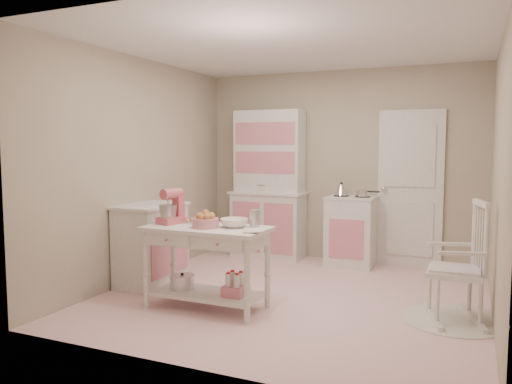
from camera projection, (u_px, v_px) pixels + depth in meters
room_shell at (294, 139)px, 5.09m from camera, size 3.84×3.84×2.62m
door at (410, 189)px, 6.47m from camera, size 0.82×0.05×2.04m
hutch at (268, 184)px, 7.04m from camera, size 1.06×0.50×2.08m
stove at (351, 231)px, 6.57m from camera, size 0.62×0.57×0.92m
base_cabinet at (151, 245)px, 5.66m from camera, size 0.54×0.84×0.92m
lace_rug at (453, 320)px, 4.51m from camera, size 0.92×0.92×0.01m
rocking_chair at (455, 261)px, 4.46m from camera, size 0.65×0.82×1.10m
work_table at (207, 267)px, 4.83m from camera, size 1.20×0.60×0.80m
stand_mixer at (170, 207)px, 4.97m from camera, size 0.26×0.32×0.34m
cookie_tray at (202, 222)px, 5.02m from camera, size 0.34×0.24×0.02m
bread_basket at (206, 223)px, 4.74m from camera, size 0.25×0.25×0.09m
mixing_bowl at (234, 223)px, 4.76m from camera, size 0.27×0.27×0.08m
metal_pitcher at (255, 218)px, 4.76m from camera, size 0.10×0.10×0.17m
recipe_book at (243, 231)px, 4.51m from camera, size 0.23×0.26×0.02m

